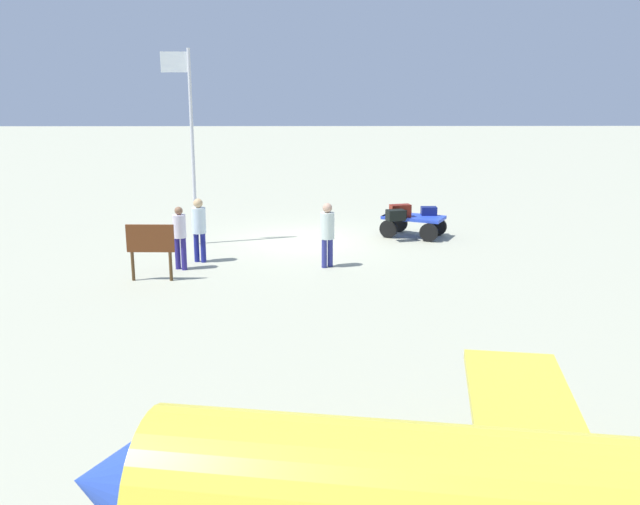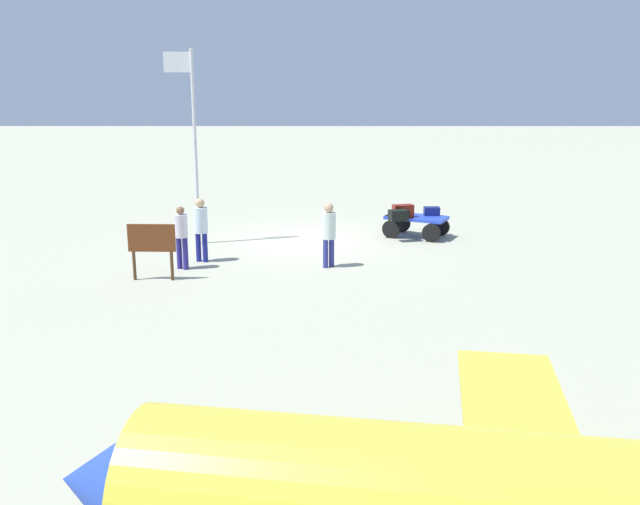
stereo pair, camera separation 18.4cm
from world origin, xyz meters
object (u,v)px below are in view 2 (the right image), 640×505
(suitcase_olive, at_px, (432,211))
(flagpole, at_px, (192,133))
(worker_supervisor, at_px, (181,233))
(suitcase_navy, at_px, (403,211))
(worker_lead, at_px, (329,230))
(signboard, at_px, (152,242))
(luggage_cart, at_px, (416,222))
(suitcase_grey, at_px, (401,214))
(suitcase_maroon, at_px, (398,215))
(worker_trailing, at_px, (201,224))

(suitcase_olive, relative_size, flagpole, 0.09)
(flagpole, bearing_deg, worker_supervisor, 93.19)
(suitcase_navy, bearing_deg, flagpole, 6.72)
(worker_lead, relative_size, signboard, 1.22)
(luggage_cart, distance_m, suitcase_navy, 0.62)
(luggage_cart, relative_size, suitcase_olive, 4.48)
(suitcase_grey, bearing_deg, worker_supervisor, 31.00)
(suitcase_grey, relative_size, worker_lead, 0.33)
(suitcase_maroon, distance_m, signboard, 7.72)
(luggage_cart, relative_size, worker_supervisor, 1.31)
(signboard, bearing_deg, worker_trailing, -116.12)
(suitcase_olive, distance_m, worker_supervisor, 8.15)
(suitcase_maroon, relative_size, flagpole, 0.11)
(suitcase_navy, xyz_separation_m, flagpole, (6.30, 0.74, 2.43))
(suitcase_navy, distance_m, signboard, 8.17)
(suitcase_olive, relative_size, signboard, 0.35)
(suitcase_navy, height_order, flagpole, flagpole)
(suitcase_maroon, height_order, suitcase_navy, suitcase_navy)
(flagpole, relative_size, signboard, 4.07)
(suitcase_maroon, distance_m, worker_lead, 3.69)
(suitcase_maroon, distance_m, suitcase_olive, 1.42)
(suitcase_grey, xyz_separation_m, worker_trailing, (5.71, 2.89, 0.24))
(luggage_cart, bearing_deg, worker_supervisor, 30.75)
(luggage_cart, xyz_separation_m, suitcase_maroon, (0.64, 0.71, 0.36))
(suitcase_maroon, relative_size, suitcase_navy, 0.90)
(worker_trailing, distance_m, worker_supervisor, 0.85)
(suitcase_navy, height_order, signboard, signboard)
(luggage_cart, relative_size, flagpole, 0.38)
(suitcase_grey, bearing_deg, luggage_cart, -152.57)
(luggage_cart, relative_size, signboard, 1.55)
(suitcase_olive, height_order, worker_supervisor, worker_supervisor)
(suitcase_olive, relative_size, suitcase_grey, 0.87)
(luggage_cart, height_order, worker_trailing, worker_trailing)
(suitcase_olive, distance_m, suitcase_grey, 1.06)
(luggage_cart, height_order, suitcase_olive, suitcase_olive)
(worker_trailing, xyz_separation_m, flagpole, (0.54, -2.20, 2.26))
(suitcase_olive, xyz_separation_m, suitcase_grey, (1.00, 0.38, -0.01))
(worker_supervisor, bearing_deg, suitcase_navy, -148.87)
(worker_lead, xyz_separation_m, worker_trailing, (3.42, -0.57, 0.03))
(suitcase_navy, xyz_separation_m, worker_lead, (2.34, 3.51, 0.14))
(suitcase_olive, distance_m, worker_trailing, 7.47)
(suitcase_maroon, bearing_deg, flagpole, 2.23)
(worker_lead, bearing_deg, signboard, 16.06)
(flagpole, bearing_deg, signboard, 85.03)
(suitcase_olive, bearing_deg, suitcase_navy, 19.05)
(flagpole, xyz_separation_m, signboard, (0.35, 4.01, -2.35))
(signboard, bearing_deg, luggage_cart, -145.05)
(suitcase_olive, height_order, flagpole, flagpole)
(suitcase_olive, height_order, signboard, signboard)
(worker_lead, bearing_deg, worker_trailing, -9.41)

